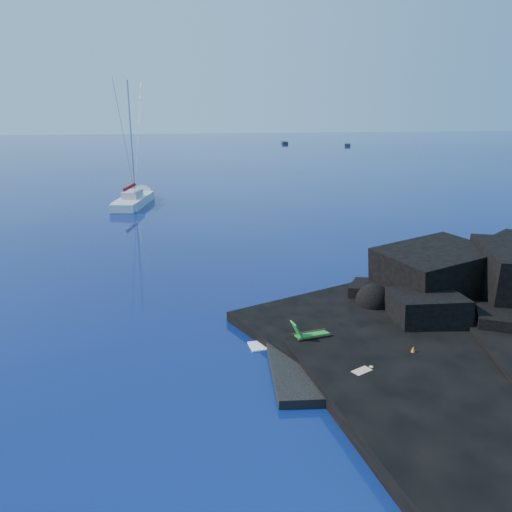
{
  "coord_description": "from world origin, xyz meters",
  "views": [
    {
      "loc": [
        -3.4,
        -16.39,
        9.8
      ],
      "look_at": [
        1.26,
        9.62,
        2.0
      ],
      "focal_mm": 35.0,
      "sensor_mm": 36.0,
      "label": 1
    }
  ],
  "objects_px": {
    "deck_chair": "(312,330)",
    "distant_boat_b": "(347,146)",
    "sailboat": "(134,205)",
    "distant_boat_a": "(285,144)",
    "sunbather": "(362,373)",
    "marker_cone": "(413,352)"
  },
  "relations": [
    {
      "from": "deck_chair",
      "to": "marker_cone",
      "type": "relative_size",
      "value": 3.06
    },
    {
      "from": "deck_chair",
      "to": "distant_boat_b",
      "type": "height_order",
      "value": "deck_chair"
    },
    {
      "from": "marker_cone",
      "to": "distant_boat_a",
      "type": "distance_m",
      "value": 132.22
    },
    {
      "from": "sunbather",
      "to": "marker_cone",
      "type": "bearing_deg",
      "value": -3.21
    },
    {
      "from": "sailboat",
      "to": "sunbather",
      "type": "bearing_deg",
      "value": -63.36
    },
    {
      "from": "sunbather",
      "to": "marker_cone",
      "type": "xyz_separation_m",
      "value": [
        2.53,
        1.03,
        0.08
      ]
    },
    {
      "from": "deck_chair",
      "to": "sunbather",
      "type": "bearing_deg",
      "value": -81.98
    },
    {
      "from": "sailboat",
      "to": "deck_chair",
      "type": "relative_size",
      "value": 7.92
    },
    {
      "from": "deck_chair",
      "to": "marker_cone",
      "type": "xyz_separation_m",
      "value": [
        3.5,
        -2.1,
        -0.29
      ]
    },
    {
      "from": "deck_chair",
      "to": "sunbather",
      "type": "relative_size",
      "value": 0.95
    },
    {
      "from": "sailboat",
      "to": "distant_boat_a",
      "type": "distance_m",
      "value": 99.7
    },
    {
      "from": "sunbather",
      "to": "distant_boat_a",
      "type": "bearing_deg",
      "value": 52.48
    },
    {
      "from": "sailboat",
      "to": "distant_boat_b",
      "type": "xyz_separation_m",
      "value": [
        53.47,
        80.75,
        0.0
      ]
    },
    {
      "from": "sunbather",
      "to": "distant_boat_b",
      "type": "relative_size",
      "value": 0.36
    },
    {
      "from": "distant_boat_a",
      "to": "distant_boat_b",
      "type": "height_order",
      "value": "distant_boat_a"
    },
    {
      "from": "distant_boat_b",
      "to": "sunbather",
      "type": "bearing_deg",
      "value": -91.04
    },
    {
      "from": "sailboat",
      "to": "deck_chair",
      "type": "xyz_separation_m",
      "value": [
        9.23,
        -35.55,
        0.9
      ]
    },
    {
      "from": "sailboat",
      "to": "deck_chair",
      "type": "height_order",
      "value": "sailboat"
    },
    {
      "from": "sunbather",
      "to": "sailboat",
      "type": "bearing_deg",
      "value": 79.33
    },
    {
      "from": "sunbather",
      "to": "distant_boat_b",
      "type": "distance_m",
      "value": 127.03
    },
    {
      "from": "sailboat",
      "to": "sunbather",
      "type": "xyz_separation_m",
      "value": [
        10.19,
        -38.69,
        0.53
      ]
    },
    {
      "from": "deck_chair",
      "to": "distant_boat_a",
      "type": "distance_m",
      "value": 130.89
    }
  ]
}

